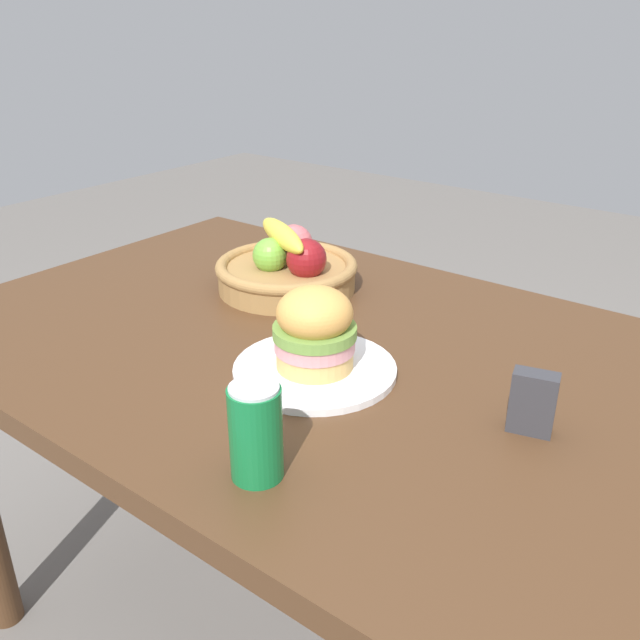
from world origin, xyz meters
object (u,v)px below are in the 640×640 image
object	(u,v)px
fruit_basket	(287,268)
napkin_holder	(533,403)
sandwich	(315,329)
plate	(315,369)
soda_can	(256,432)

from	to	relation	value
fruit_basket	napkin_holder	distance (m)	0.63
sandwich	napkin_holder	size ratio (longest dim) A/B	1.47
plate	sandwich	xyz separation A→B (m)	(-0.00, -0.00, 0.07)
plate	sandwich	distance (m)	0.07
plate	fruit_basket	distance (m)	0.36
napkin_holder	plate	bearing A→B (deg)	173.88
plate	fruit_basket	bearing A→B (deg)	136.82
sandwich	soda_can	size ratio (longest dim) A/B	1.05
plate	soda_can	distance (m)	0.27
plate	napkin_holder	world-z (taller)	napkin_holder
plate	soda_can	world-z (taller)	soda_can
plate	napkin_holder	xyz separation A→B (m)	(0.33, 0.05, 0.04)
soda_can	napkin_holder	xyz separation A→B (m)	(0.23, 0.30, -0.02)
sandwich	fruit_basket	size ratio (longest dim) A/B	0.46
plate	fruit_basket	size ratio (longest dim) A/B	0.90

